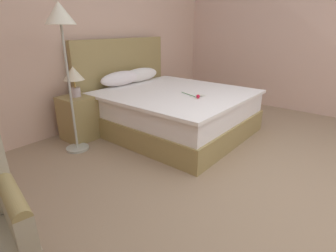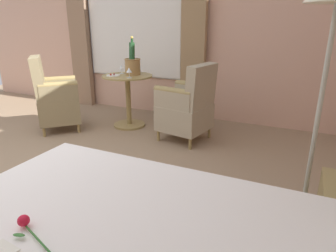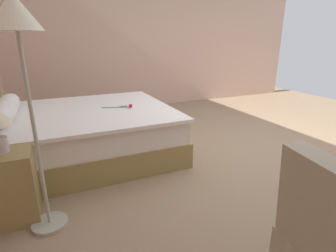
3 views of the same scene
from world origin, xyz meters
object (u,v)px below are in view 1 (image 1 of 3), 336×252
object	(u,v)px
nightstand	(79,118)
bedside_lamp	(74,76)
floor_lamp_brass	(62,29)
bed	(168,107)

from	to	relation	value
nightstand	bedside_lamp	bearing A→B (deg)	-180.00
nightstand	floor_lamp_brass	size ratio (longest dim) A/B	0.35
bedside_lamp	floor_lamp_brass	bearing A→B (deg)	-130.81
bed	nightstand	xyz separation A→B (m)	(-1.05, 0.72, -0.04)
nightstand	floor_lamp_brass	bearing A→B (deg)	-130.81
bed	nightstand	world-z (taller)	bed
bed	floor_lamp_brass	world-z (taller)	floor_lamp_brass
nightstand	bedside_lamp	size ratio (longest dim) A/B	1.52
bed	bedside_lamp	distance (m)	1.38
nightstand	bedside_lamp	distance (m)	0.57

